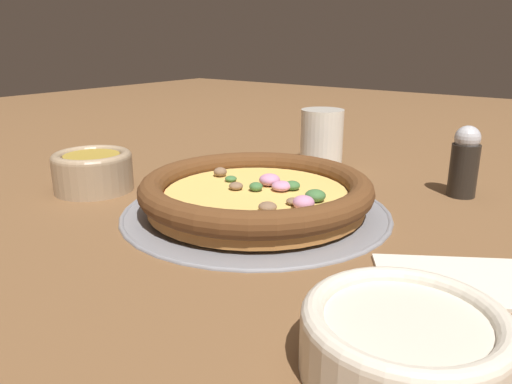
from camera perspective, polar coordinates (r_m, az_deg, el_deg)
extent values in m
plane|color=brown|center=(0.64, 0.00, -2.35)|extent=(3.00, 3.00, 0.00)
cylinder|color=gray|center=(0.64, 0.00, -2.19)|extent=(0.34, 0.34, 0.00)
torus|color=gray|center=(0.64, 0.00, -2.04)|extent=(0.34, 0.34, 0.01)
cylinder|color=#A86B33|center=(0.64, 0.00, -1.00)|extent=(0.27, 0.27, 0.02)
torus|color=#563319|center=(0.63, 0.00, 0.51)|extent=(0.30, 0.30, 0.03)
cylinder|color=#B7381E|center=(0.63, 0.00, -0.14)|extent=(0.24, 0.24, 0.00)
cylinder|color=#E5B75B|center=(0.63, 0.00, 0.05)|extent=(0.23, 0.23, 0.00)
ellipsoid|color=brown|center=(0.70, -4.11, 2.31)|extent=(0.02, 0.02, 0.01)
ellipsoid|color=#3D6B38|center=(0.59, 6.80, -0.40)|extent=(0.03, 0.03, 0.01)
ellipsoid|color=#3D6B38|center=(0.67, -2.89, 1.54)|extent=(0.02, 0.02, 0.01)
ellipsoid|color=#C17FA3|center=(0.65, 1.92, 1.34)|extent=(0.04, 0.04, 0.02)
ellipsoid|color=#C17FA3|center=(0.57, 5.46, -1.20)|extent=(0.03, 0.03, 0.02)
ellipsoid|color=#3D6B38|center=(0.64, 4.16, 0.76)|extent=(0.03, 0.03, 0.01)
ellipsoid|color=#C17FA3|center=(0.63, 2.91, 0.69)|extent=(0.03, 0.03, 0.01)
ellipsoid|color=brown|center=(0.56, 1.33, -1.71)|extent=(0.03, 0.03, 0.01)
ellipsoid|color=brown|center=(0.58, 4.26, -1.06)|extent=(0.02, 0.02, 0.01)
ellipsoid|color=brown|center=(0.64, -2.31, 0.69)|extent=(0.02, 0.02, 0.01)
ellipsoid|color=#3D6B38|center=(0.63, -0.04, 0.62)|extent=(0.02, 0.02, 0.01)
cylinder|color=#9E8466|center=(0.76, -18.10, 2.00)|extent=(0.11, 0.11, 0.05)
torus|color=#9E8466|center=(0.76, -18.28, 3.79)|extent=(0.11, 0.11, 0.02)
cylinder|color=olive|center=(0.76, -18.29, 3.94)|extent=(0.08, 0.08, 0.00)
cylinder|color=beige|center=(0.36, 16.48, -16.52)|extent=(0.14, 0.14, 0.04)
torus|color=beige|center=(0.35, 16.77, -13.81)|extent=(0.14, 0.14, 0.02)
cylinder|color=silver|center=(0.87, 7.52, 6.15)|extent=(0.07, 0.07, 0.10)
cube|color=beige|center=(0.50, 22.90, -9.21)|extent=(0.19, 0.17, 0.01)
cube|color=#B7B7BC|center=(0.46, 24.08, -12.12)|extent=(0.02, 0.12, 0.00)
cube|color=#B7B7BC|center=(0.53, 25.95, -8.28)|extent=(0.02, 0.05, 0.00)
cylinder|color=black|center=(0.75, 22.62, 2.28)|extent=(0.04, 0.04, 0.07)
sphere|color=#B2B2B7|center=(0.74, 23.03, 5.68)|extent=(0.03, 0.03, 0.03)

